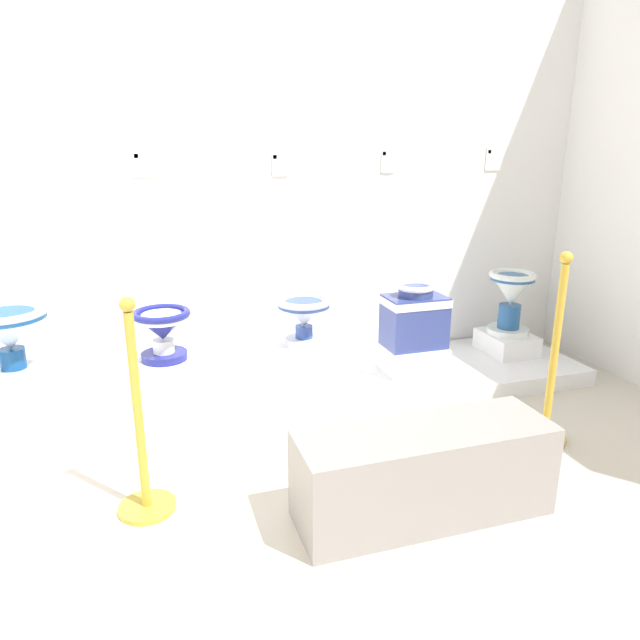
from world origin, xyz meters
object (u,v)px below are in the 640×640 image
object	(u,v)px
plinth_block_tall_cobalt	(412,358)
museum_bench	(424,472)
info_placard_fourth	(388,160)
plinth_block_broad_patterned	(166,378)
plinth_block_rightmost	(506,342)
stanchion_post_near_right	(551,380)
stanchion_post_near_left	(142,450)
plinth_block_central_ornate	(19,397)
antique_toilet_tall_cobalt	(414,315)
antique_toilet_broad_patterned	(162,327)
antique_toilet_pale_glazed	(304,313)
info_placard_second	(144,164)
info_placard_fifth	(494,159)
antique_toilet_rightmost	(511,294)
antique_toilet_central_ornate	(8,330)
info_placard_third	(280,164)

from	to	relation	value
plinth_block_tall_cobalt	museum_bench	xyz separation A→B (m)	(-0.58, -1.28, 0.01)
plinth_block_tall_cobalt	info_placard_fourth	world-z (taller)	info_placard_fourth
plinth_block_broad_patterned	plinth_block_rightmost	distance (m)	2.35
stanchion_post_near_right	stanchion_post_near_left	bearing A→B (deg)	-179.94
plinth_block_central_ornate	museum_bench	world-z (taller)	museum_bench
plinth_block_broad_patterned	museum_bench	distance (m)	1.65
antique_toilet_tall_cobalt	museum_bench	world-z (taller)	antique_toilet_tall_cobalt
antique_toilet_broad_patterned	plinth_block_tall_cobalt	bearing A→B (deg)	-2.01
plinth_block_broad_patterned	antique_toilet_tall_cobalt	world-z (taller)	antique_toilet_tall_cobalt
plinth_block_tall_cobalt	antique_toilet_pale_glazed	bearing A→B (deg)	179.22
info_placard_fourth	museum_bench	xyz separation A→B (m)	(-0.58, -1.76, -1.22)
plinth_block_central_ornate	info_placard_fourth	xyz separation A→B (m)	(2.32, 0.48, 1.19)
antique_toilet_tall_cobalt	plinth_block_broad_patterned	bearing A→B (deg)	177.99
info_placard_second	info_placard_fifth	xyz separation A→B (m)	(2.38, 0.00, 0.01)
antique_toilet_rightmost	stanchion_post_near_left	xyz separation A→B (m)	(-2.51, -1.01, -0.24)
plinth_block_central_ornate	stanchion_post_near_left	bearing A→B (deg)	-55.48
plinth_block_rightmost	info_placard_fifth	distance (m)	1.31
antique_toilet_broad_patterned	info_placard_fourth	xyz separation A→B (m)	(1.55, 0.42, 0.89)
plinth_block_tall_cobalt	info_placard_second	xyz separation A→B (m)	(-1.57, 0.48, 1.23)
antique_toilet_tall_cobalt	stanchion_post_near_right	size ratio (longest dim) A/B	0.40
antique_toilet_tall_cobalt	info_placard_fourth	xyz separation A→B (m)	(-0.00, 0.48, 0.94)
antique_toilet_central_ornate	antique_toilet_pale_glazed	distance (m)	1.59
antique_toilet_broad_patterned	plinth_block_tall_cobalt	distance (m)	1.59
info_placard_second	plinth_block_broad_patterned	bearing A→B (deg)	-88.35
antique_toilet_rightmost	museum_bench	size ratio (longest dim) A/B	0.40
info_placard_third	stanchion_post_near_right	distance (m)	2.05
antique_toilet_central_ornate	plinth_block_rightmost	distance (m)	3.15
antique_toilet_tall_cobalt	info_placard_second	xyz separation A→B (m)	(-1.57, 0.48, 0.94)
plinth_block_rightmost	info_placard_fourth	size ratio (longest dim) A/B	2.50
stanchion_post_near_right	info_placard_second	bearing A→B (deg)	144.55
info_placard_third	antique_toilet_pale_glazed	bearing A→B (deg)	-88.43
antique_toilet_broad_patterned	antique_toilet_tall_cobalt	size ratio (longest dim) A/B	0.79
antique_toilet_pale_glazed	plinth_block_rightmost	world-z (taller)	antique_toilet_pale_glazed
plinth_block_central_ornate	info_placard_third	size ratio (longest dim) A/B	2.76
museum_bench	plinth_block_central_ornate	bearing A→B (deg)	143.66
antique_toilet_broad_patterned	antique_toilet_tall_cobalt	distance (m)	1.56
info_placard_fourth	stanchion_post_near_right	bearing A→B (deg)	-75.36
stanchion_post_near_left	antique_toilet_broad_patterned	bearing A→B (deg)	80.80
stanchion_post_near_right	museum_bench	distance (m)	1.02
info_placard_fifth	antique_toilet_broad_patterned	bearing A→B (deg)	-169.82
plinth_block_tall_cobalt	info_placard_third	bearing A→B (deg)	147.24
antique_toilet_central_ornate	antique_toilet_rightmost	size ratio (longest dim) A/B	0.91
museum_bench	info_placard_second	bearing A→B (deg)	119.29
antique_toilet_broad_patterned	antique_toilet_rightmost	xyz separation A→B (m)	(2.35, 0.06, -0.00)
info_placard_third	info_placard_fifth	size ratio (longest dim) A/B	0.90
plinth_block_rightmost	museum_bench	xyz separation A→B (m)	(-1.38, -1.40, 0.02)
antique_toilet_broad_patterned	info_placard_fourth	bearing A→B (deg)	15.31
antique_toilet_tall_cobalt	stanchion_post_near_left	distance (m)	1.93
museum_bench	antique_toilet_pale_glazed	bearing A→B (deg)	96.67
antique_toilet_tall_cobalt	info_placard_fifth	size ratio (longest dim) A/B	2.59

